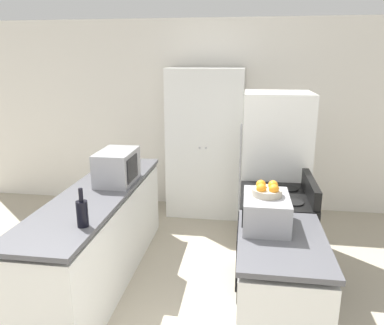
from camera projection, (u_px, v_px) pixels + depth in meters
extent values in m
cube|color=silver|center=(208.00, 116.00, 5.24)|extent=(7.00, 0.06, 2.60)
cube|color=silver|center=(100.00, 239.00, 3.58)|extent=(0.58, 2.34, 0.83)
cube|color=#4C4C51|center=(97.00, 193.00, 3.45)|extent=(0.60, 2.39, 0.04)
cube|color=silver|center=(278.00, 301.00, 2.66)|extent=(0.58, 0.91, 0.83)
cube|color=#4C4C51|center=(282.00, 241.00, 2.53)|extent=(0.60, 0.93, 0.04)
cube|color=white|center=(205.00, 143.00, 5.02)|extent=(0.99, 0.53, 1.97)
sphere|color=#B2B2B7|center=(200.00, 148.00, 4.76)|extent=(0.03, 0.03, 0.03)
sphere|color=#B2B2B7|center=(206.00, 148.00, 4.75)|extent=(0.03, 0.03, 0.03)
cube|color=black|center=(274.00, 241.00, 3.46)|extent=(0.64, 0.74, 0.90)
cube|color=black|center=(238.00, 249.00, 3.54)|extent=(0.02, 0.65, 0.49)
cube|color=black|center=(311.00, 188.00, 3.28)|extent=(0.06, 0.70, 0.16)
cylinder|color=black|center=(263.00, 201.00, 3.19)|extent=(0.17, 0.17, 0.01)
cylinder|color=black|center=(261.00, 187.00, 3.53)|extent=(0.17, 0.17, 0.01)
cylinder|color=black|center=(293.00, 202.00, 3.15)|extent=(0.17, 0.17, 0.01)
cylinder|color=black|center=(289.00, 189.00, 3.49)|extent=(0.17, 0.17, 0.01)
cube|color=white|center=(274.00, 173.00, 4.07)|extent=(0.69, 0.69, 1.75)
cylinder|color=gray|center=(240.00, 169.00, 3.91)|extent=(0.02, 0.02, 0.96)
cube|color=#939399|center=(117.00, 167.00, 3.66)|extent=(0.33, 0.51, 0.32)
cube|color=black|center=(132.00, 168.00, 3.60)|extent=(0.01, 0.32, 0.23)
cylinder|color=black|center=(82.00, 214.00, 2.69)|extent=(0.08, 0.08, 0.19)
cylinder|color=black|center=(81.00, 195.00, 2.65)|extent=(0.03, 0.03, 0.10)
cube|color=#939399|center=(266.00, 211.00, 2.70)|extent=(0.32, 0.45, 0.23)
cube|color=black|center=(243.00, 210.00, 2.72)|extent=(0.01, 0.32, 0.14)
cylinder|color=#B2A893|center=(267.00, 192.00, 2.67)|extent=(0.21, 0.21, 0.05)
sphere|color=orange|center=(273.00, 185.00, 2.70)|extent=(0.07, 0.07, 0.07)
sphere|color=orange|center=(261.00, 185.00, 2.71)|extent=(0.07, 0.07, 0.07)
sphere|color=orange|center=(261.00, 189.00, 2.63)|extent=(0.07, 0.07, 0.07)
sphere|color=orange|center=(274.00, 189.00, 2.62)|extent=(0.07, 0.07, 0.07)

